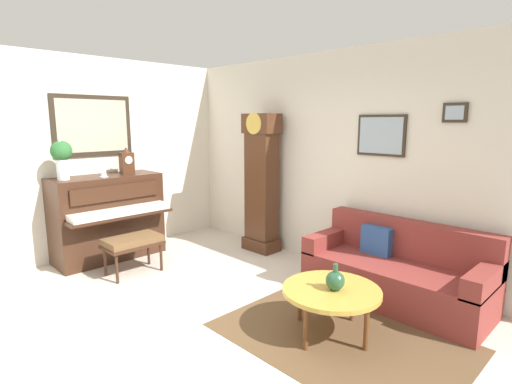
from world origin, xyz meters
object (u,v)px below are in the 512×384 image
(piano, at_px, (108,217))
(flower_vase, at_px, (62,155))
(couch, at_px, (396,272))
(coffee_table, at_px, (331,292))
(piano_bench, at_px, (133,243))
(grandfather_clock, at_px, (261,187))
(green_jug, at_px, (335,280))
(mantel_clock, at_px, (127,162))
(teacup, at_px, (104,175))

(piano, xyz_separation_m, flower_vase, (0.00, -0.55, 0.89))
(piano, bearing_deg, couch, 25.17)
(piano, xyz_separation_m, coffee_table, (3.39, 0.51, -0.18))
(piano_bench, distance_m, grandfather_clock, 1.97)
(couch, height_order, green_jug, couch)
(piano, bearing_deg, flower_vase, -89.87)
(couch, xyz_separation_m, mantel_clock, (-3.46, -1.31, 1.03))
(green_jug, bearing_deg, mantel_clock, -176.77)
(piano_bench, height_order, couch, couch)
(teacup, bearing_deg, green_jug, 9.94)
(piano_bench, xyz_separation_m, green_jug, (2.65, 0.56, 0.12))
(teacup, bearing_deg, grandfather_clock, 58.09)
(coffee_table, relative_size, teacup, 7.59)
(grandfather_clock, distance_m, green_jug, 2.55)
(couch, bearing_deg, piano, -154.83)
(piano, bearing_deg, teacup, -35.41)
(couch, bearing_deg, teacup, -153.20)
(mantel_clock, bearing_deg, piano, -90.31)
(piano, relative_size, green_jug, 6.00)
(teacup, xyz_separation_m, green_jug, (3.32, 0.58, -0.67))
(coffee_table, bearing_deg, mantel_clock, -176.69)
(piano_bench, relative_size, couch, 0.37)
(piano, xyz_separation_m, piano_bench, (0.77, -0.05, -0.19))
(flower_vase, bearing_deg, mantel_clock, 89.97)
(coffee_table, bearing_deg, green_jug, -4.06)
(piano_bench, relative_size, mantel_clock, 1.84)
(piano, relative_size, teacup, 12.41)
(grandfather_clock, bearing_deg, piano_bench, -104.63)
(mantel_clock, distance_m, flower_vase, 0.88)
(grandfather_clock, xyz_separation_m, flower_vase, (-1.25, -2.33, 0.52))
(mantel_clock, bearing_deg, teacup, -75.89)
(mantel_clock, bearing_deg, couch, 20.71)
(teacup, distance_m, green_jug, 3.44)
(piano_bench, bearing_deg, grandfather_clock, 75.37)
(flower_vase, distance_m, teacup, 0.57)
(flower_vase, distance_m, green_jug, 3.71)
(couch, relative_size, mantel_clock, 5.00)
(teacup, bearing_deg, mantel_clock, 104.11)
(grandfather_clock, bearing_deg, teacup, -121.91)
(coffee_table, xyz_separation_m, green_jug, (0.04, -0.00, 0.12))
(piano_bench, bearing_deg, piano, 176.55)
(grandfather_clock, bearing_deg, green_jug, -30.20)
(coffee_table, xyz_separation_m, teacup, (-3.29, -0.59, 0.79))
(piano, distance_m, teacup, 0.62)
(coffee_table, height_order, green_jug, green_jug)
(piano_bench, distance_m, mantel_clock, 1.27)
(mantel_clock, height_order, green_jug, mantel_clock)
(mantel_clock, relative_size, teacup, 3.28)
(grandfather_clock, relative_size, coffee_table, 2.31)
(coffee_table, bearing_deg, grandfather_clock, 149.42)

